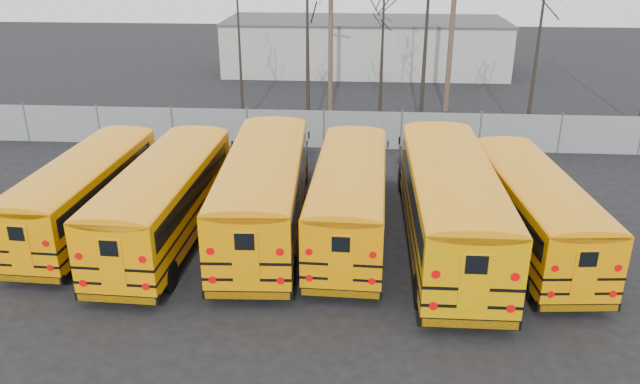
# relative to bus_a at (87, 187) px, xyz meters

# --- Properties ---
(ground) EXTENTS (120.00, 120.00, 0.00)m
(ground) POSITION_rel_bus_a_xyz_m (8.16, -1.73, -1.69)
(ground) COLOR black
(ground) RESTS_ON ground
(fence) EXTENTS (40.00, 0.04, 2.00)m
(fence) POSITION_rel_bus_a_xyz_m (8.16, 10.27, -0.69)
(fence) COLOR gray
(fence) RESTS_ON ground
(distant_building) EXTENTS (22.00, 8.00, 4.00)m
(distant_building) POSITION_rel_bus_a_xyz_m (10.16, 30.27, 0.31)
(distant_building) COLOR #A3A29E
(distant_building) RESTS_ON ground
(bus_a) EXTENTS (2.77, 10.42, 2.89)m
(bus_a) POSITION_rel_bus_a_xyz_m (0.00, 0.00, 0.00)
(bus_a) COLOR black
(bus_a) RESTS_ON ground
(bus_b) EXTENTS (2.89, 11.10, 3.08)m
(bus_b) POSITION_rel_bus_a_xyz_m (3.25, -0.67, 0.11)
(bus_b) COLOR black
(bus_b) RESTS_ON ground
(bus_c) EXTENTS (3.23, 11.78, 3.27)m
(bus_c) POSITION_rel_bus_a_xyz_m (6.66, 0.06, 0.22)
(bus_c) COLOR black
(bus_c) RESTS_ON ground
(bus_d) EXTENTS (2.81, 10.89, 3.03)m
(bus_d) POSITION_rel_bus_a_xyz_m (9.78, 0.03, 0.08)
(bus_d) COLOR black
(bus_d) RESTS_ON ground
(bus_e) EXTENTS (2.84, 12.12, 3.38)m
(bus_e) POSITION_rel_bus_a_xyz_m (13.23, -0.79, 0.29)
(bus_e) COLOR black
(bus_e) RESTS_ON ground
(bus_f) EXTENTS (3.28, 10.55, 2.91)m
(bus_f) POSITION_rel_bus_a_xyz_m (16.13, -0.43, 0.01)
(bus_f) COLOR black
(bus_f) RESTS_ON ground
(utility_pole_left) EXTENTS (1.66, 0.45, 9.38)m
(utility_pole_left) POSITION_rel_bus_a_xyz_m (8.09, 17.70, 3.13)
(utility_pole_left) COLOR brown
(utility_pole_left) RESTS_ON ground
(utility_pole_right) EXTENTS (1.83, 0.32, 10.27)m
(utility_pole_right) POSITION_rel_bus_a_xyz_m (15.39, 18.16, 3.58)
(utility_pole_right) COLOR brown
(utility_pole_right) RESTS_ON ground
(tree_0) EXTENTS (0.26, 0.26, 10.19)m
(tree_0) POSITION_rel_bus_a_xyz_m (3.22, 13.89, 3.40)
(tree_0) COLOR black
(tree_0) RESTS_ON ground
(tree_1) EXTENTS (0.26, 0.26, 9.46)m
(tree_1) POSITION_rel_bus_a_xyz_m (7.21, 11.79, 3.04)
(tree_1) COLOR black
(tree_1) RESTS_ON ground
(tree_2) EXTENTS (0.26, 0.26, 9.35)m
(tree_2) POSITION_rel_bus_a_xyz_m (11.17, 15.36, 2.98)
(tree_2) COLOR black
(tree_2) RESTS_ON ground
(tree_3) EXTENTS (0.26, 0.26, 12.34)m
(tree_3) POSITION_rel_bus_a_xyz_m (13.51, 14.41, 4.48)
(tree_3) COLOR black
(tree_3) RESTS_ON ground
(tree_4) EXTENTS (0.26, 0.26, 10.50)m
(tree_4) POSITION_rel_bus_a_xyz_m (18.90, 11.83, 3.56)
(tree_4) COLOR black
(tree_4) RESTS_ON ground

